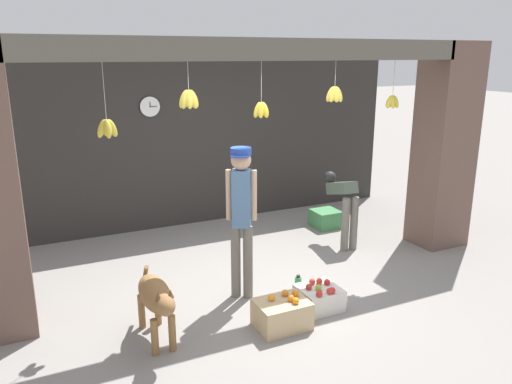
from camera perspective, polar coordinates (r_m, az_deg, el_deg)
name	(u,v)px	position (r m, az deg, el deg)	size (l,w,h in m)	color
ground_plane	(270,288)	(6.14, 1.64, -10.86)	(60.00, 60.00, 0.00)	gray
shop_back_wall	(194,136)	(8.14, -7.12, 6.36)	(7.15, 0.12, 2.89)	#2D2B28
shop_pillar_right	(444,147)	(7.62, 20.72, 4.85)	(0.70, 0.60, 2.89)	brown
storefront_awning	(267,54)	(5.60, 1.24, 15.51)	(5.25, 0.31, 0.97)	#5B564C
dog	(156,297)	(4.99, -11.36, -11.73)	(0.28, 1.01, 0.69)	olive
shopkeeper	(241,210)	(5.54, -1.68, -2.09)	(0.32, 0.32, 1.76)	#6B665B
worker_stooping	(343,201)	(7.31, 9.92, -1.00)	(0.29, 0.78, 1.02)	#6B665B
fruit_crate_oranges	(282,314)	(5.28, 3.00, -13.71)	(0.53, 0.41, 0.36)	tan
fruit_crate_apples	(319,297)	(5.68, 7.22, -11.82)	(0.44, 0.43, 0.31)	silver
produce_box_green	(325,218)	(8.20, 7.93, -3.01)	(0.41, 0.42, 0.28)	#42844C
water_bottle	(298,286)	(5.92, 4.82, -10.68)	(0.08, 0.08, 0.26)	#38934C
wall_clock	(150,107)	(7.81, -12.03, 9.52)	(0.32, 0.03, 0.32)	black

